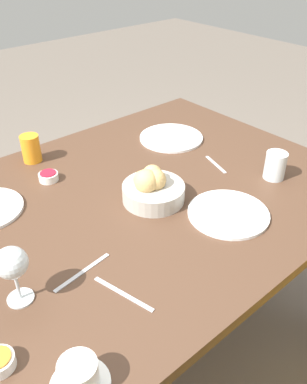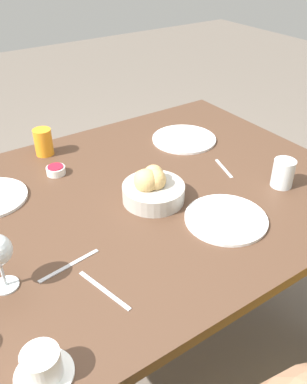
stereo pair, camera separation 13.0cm
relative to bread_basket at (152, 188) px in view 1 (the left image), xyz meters
name	(u,v)px [view 1 (the left image)]	position (x,y,z in m)	size (l,w,h in m)	color
ground_plane	(136,345)	(0.05, -0.05, -0.81)	(10.00, 10.00, 0.00)	#6B6056
dining_table	(131,219)	(0.05, -0.05, -0.13)	(1.50, 1.08, 0.77)	#4C3323
bread_basket	(152,188)	(0.00, 0.00, 0.00)	(0.20, 0.20, 0.12)	#B2ADA3
plate_near_left	(171,138)	(-0.35, -0.28, -0.04)	(0.26, 0.26, 0.01)	white
plate_far_center	(228,213)	(-0.12, 0.22, -0.04)	(0.25, 0.25, 0.01)	white
juice_glass	(31,148)	(0.17, -0.49, 0.01)	(0.07, 0.07, 0.10)	orange
water_tumbler	(275,165)	(-0.41, 0.18, 0.00)	(0.07, 0.07, 0.10)	silver
wine_glass	(12,265)	(0.51, 0.11, 0.07)	(0.08, 0.08, 0.16)	silver
coffee_cup	(79,376)	(0.52, 0.39, -0.01)	(0.12, 0.12, 0.07)	white
jam_bowl_berry	(48,176)	(0.19, -0.32, -0.03)	(0.07, 0.07, 0.03)	white
fork_silver	(123,294)	(0.32, 0.26, -0.04)	(0.05, 0.18, 0.00)	#B7B7BC
knife_silver	(82,272)	(0.35, 0.13, -0.04)	(0.18, 0.03, 0.00)	#B7B7BC
spoon_coffee	(216,164)	(-0.33, -0.02, -0.04)	(0.05, 0.13, 0.00)	#B7B7BC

